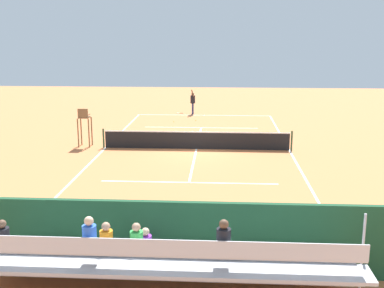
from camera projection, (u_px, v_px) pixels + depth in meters
name	position (u px, v px, depth m)	size (l,w,h in m)	color
ground_plane	(196.00, 149.00, 26.50)	(60.00, 60.00, 0.00)	#D17542
court_line_markings	(197.00, 149.00, 26.54)	(10.10, 22.20, 0.01)	white
tennis_net	(197.00, 140.00, 26.39)	(10.30, 0.10, 1.07)	black
backdrop_wall	(169.00, 238.00, 12.66)	(18.00, 0.16, 2.00)	#1E4C2D
bleacher_stand	(158.00, 264.00, 11.35)	(9.06, 2.40, 2.48)	#B2B2B7
umpire_chair	(84.00, 123.00, 26.81)	(0.67, 0.67, 2.14)	brown
courtside_bench	(290.00, 245.00, 13.28)	(1.80, 0.40, 0.93)	#33383D
equipment_bag	(220.00, 258.00, 13.35)	(0.90, 0.36, 0.36)	black
tennis_player	(193.00, 101.00, 37.45)	(0.36, 0.53, 1.93)	navy
tennis_racket	(178.00, 113.00, 38.08)	(0.58, 0.36, 0.03)	black
tennis_ball_near	(196.00, 120.00, 34.93)	(0.07, 0.07, 0.07)	#CCDB33
tennis_ball_far	(174.00, 122.00, 34.33)	(0.07, 0.07, 0.07)	#CCDB33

